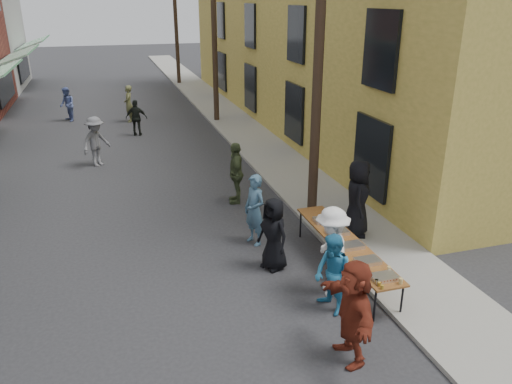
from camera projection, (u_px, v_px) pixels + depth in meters
ground at (175, 299)px, 10.23m from camera, size 120.00×120.00×0.00m
sidewalk at (230, 120)px, 24.93m from camera, size 2.20×60.00×0.10m
building_ochre at (357, 14)px, 23.90m from camera, size 10.00×28.00×10.00m
utility_pole_near at (319, 52)px, 12.43m from camera, size 0.26×0.26×9.00m
utility_pole_mid at (214, 26)px, 23.12m from camera, size 0.26×0.26×9.00m
utility_pole_far at (176, 17)px, 33.80m from camera, size 0.26×0.26×9.00m
serving_table at (345, 243)px, 11.01m from camera, size 0.70×4.00×0.75m
catering_tray_sausage at (384, 277)px, 9.52m from camera, size 0.50×0.33×0.08m
catering_tray_foil_b at (367, 261)px, 10.10m from camera, size 0.50×0.33×0.08m
catering_tray_buns at (351, 246)px, 10.72m from camera, size 0.50×0.33×0.08m
catering_tray_foil_d at (337, 232)px, 11.34m from camera, size 0.50×0.33×0.08m
catering_tray_buns_end at (324, 220)px, 11.96m from camera, size 0.50×0.33×0.08m
condiment_jar_a at (382, 287)px, 9.19m from camera, size 0.07×0.07×0.08m
condiment_jar_b at (379, 284)px, 9.28m from camera, size 0.07×0.07×0.08m
condiment_jar_c at (377, 282)px, 9.37m from camera, size 0.07×0.07×0.08m
cup_stack at (401, 281)px, 9.34m from camera, size 0.08×0.08×0.12m
guest_front_a at (274, 234)px, 11.12m from camera, size 0.83×0.98×1.69m
guest_front_b at (255, 210)px, 12.24m from camera, size 0.64×0.77×1.80m
guest_front_c at (333, 275)px, 9.55m from camera, size 0.75×0.89×1.63m
guest_front_d at (331, 252)px, 10.12m from camera, size 0.95×1.35×1.91m
guest_front_e at (236, 173)px, 14.73m from camera, size 0.66×1.16×1.85m
guest_queue_back at (353, 311)px, 8.23m from camera, size 0.65×1.76×1.87m
server at (357, 198)px, 12.44m from camera, size 0.98×1.14×1.98m
passerby_left at (96, 142)px, 17.99m from camera, size 1.32×1.28×1.81m
passerby_mid at (137, 118)px, 21.99m from camera, size 1.00×0.60×1.59m
passerby_right at (129, 104)px, 24.43m from camera, size 0.50×0.69×1.78m
passerby_far at (67, 104)px, 24.54m from camera, size 0.88×0.98×1.67m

